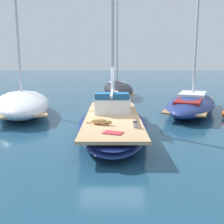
{
  "coord_description": "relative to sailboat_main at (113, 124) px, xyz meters",
  "views": [
    {
      "loc": [
        0.19,
        -10.2,
        2.82
      ],
      "look_at": [
        0.0,
        -1.0,
        1.01
      ],
      "focal_mm": 43.35,
      "sensor_mm": 36.0,
      "label": 1
    }
  ],
  "objects": [
    {
      "name": "moored_boat_starboard_side",
      "position": [
        4.12,
        4.1,
        0.17
      ],
      "size": [
        4.71,
        7.19,
        7.06
      ],
      "color": "navy",
      "rests_on": "ground"
    },
    {
      "name": "cabin_house",
      "position": [
        -0.02,
        1.12,
        0.67
      ],
      "size": [
        1.45,
        2.25,
        0.84
      ],
      "color": "silver",
      "rests_on": "sailboat_main"
    },
    {
      "name": "sailboat_main",
      "position": [
        0.0,
        0.0,
        0.0
      ],
      "size": [
        2.66,
        7.29,
        0.66
      ],
      "color": "navy",
      "rests_on": "ground"
    },
    {
      "name": "deck_winch",
      "position": [
        0.76,
        -1.81,
        0.42
      ],
      "size": [
        0.16,
        0.16,
        0.21
      ],
      "color": "#B7B7BC",
      "rests_on": "sailboat_main"
    },
    {
      "name": "coiled_rope",
      "position": [
        -0.54,
        -1.01,
        0.35
      ],
      "size": [
        0.32,
        0.32,
        0.04
      ],
      "primitive_type": "torus",
      "color": "beige",
      "rests_on": "sailboat_main"
    },
    {
      "name": "moored_boat_far_astern",
      "position": [
        0.22,
        10.73,
        0.24
      ],
      "size": [
        2.81,
        6.86,
        7.11
      ],
      "color": "black",
      "rests_on": "ground"
    },
    {
      "name": "dog_tan",
      "position": [
        -0.39,
        -1.4,
        0.43
      ],
      "size": [
        0.91,
        0.47,
        0.22
      ],
      "color": "tan",
      "rests_on": "sailboat_main"
    },
    {
      "name": "moored_boat_port_side",
      "position": [
        -4.73,
        3.39,
        0.26
      ],
      "size": [
        4.63,
        7.02,
        6.83
      ],
      "color": "white",
      "rests_on": "ground"
    },
    {
      "name": "mast_main",
      "position": [
        -0.02,
        0.74,
        3.24
      ],
      "size": [
        0.14,
        2.27,
        6.53
      ],
      "color": "silver",
      "rests_on": "sailboat_main"
    },
    {
      "name": "deck_towel",
      "position": [
        0.06,
        -2.48,
        0.34
      ],
      "size": [
        0.65,
        0.53,
        0.03
      ],
      "primitive_type": "cube",
      "rotation": [
        0.0,
        0.0,
        -0.36
      ],
      "color": "#C6333D",
      "rests_on": "sailboat_main"
    },
    {
      "name": "ground_plane",
      "position": [
        0.0,
        0.0,
        -0.34
      ],
      "size": [
        120.0,
        120.0,
        0.0
      ],
      "primitive_type": "plane",
      "color": "navy"
    }
  ]
}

